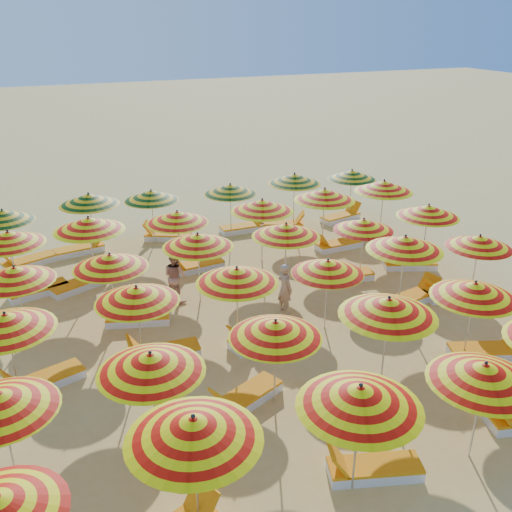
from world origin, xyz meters
name	(u,v)px	position (x,y,z in m)	size (l,w,h in m)	color
ground	(263,315)	(0.00, 0.00, 0.00)	(120.00, 120.00, 0.00)	#D9B660
umbrella_1	(194,429)	(-3.80, -6.15, 2.01)	(2.29, 2.29, 2.28)	silver
umbrella_2	(360,397)	(-1.04, -6.43, 1.99)	(2.40, 2.40, 2.26)	silver
umbrella_3	(484,373)	(1.45, -6.59, 1.88)	(2.23, 2.23, 2.14)	silver
umbrella_6	(0,401)	(-6.53, -4.02, 1.82)	(2.32, 2.32, 2.06)	silver
umbrella_7	(151,363)	(-3.96, -3.98, 1.89)	(2.05, 2.05, 2.14)	silver
umbrella_8	(275,329)	(-1.31, -3.67, 1.82)	(2.45, 2.45, 2.07)	silver
umbrella_9	(388,307)	(1.19, -4.02, 2.00)	(2.69, 2.69, 2.27)	silver
umbrella_10	(475,290)	(3.65, -3.91, 1.88)	(2.23, 2.23, 2.13)	silver
umbrella_12	(6,322)	(-6.39, -1.33, 1.88)	(2.65, 2.65, 2.14)	silver
umbrella_13	(137,295)	(-3.61, -1.04, 1.84)	(2.30, 2.30, 2.09)	silver
umbrella_14	(237,276)	(-1.17, -1.10, 1.90)	(2.11, 2.11, 2.16)	silver
umbrella_15	(328,267)	(1.27, -1.25, 1.77)	(2.39, 2.39, 2.01)	silver
umbrella_16	(405,243)	(3.76, -1.08, 1.98)	(2.26, 2.26, 2.25)	silver
umbrella_17	(479,242)	(6.16, -1.35, 1.76)	(2.30, 2.30, 2.00)	silver
umbrella_18	(15,274)	(-6.17, 1.27, 1.82)	(2.58, 2.58, 2.07)	silver
umbrella_19	(110,261)	(-3.86, 1.13, 1.84)	(2.26, 2.26, 2.09)	silver
umbrella_20	(198,241)	(-1.35, 1.51, 1.90)	(2.45, 2.45, 2.15)	silver
umbrella_21	(286,230)	(1.29, 1.29, 1.90)	(2.65, 2.65, 2.16)	silver
umbrella_22	(363,225)	(3.89, 1.17, 1.75)	(2.45, 2.45, 1.98)	silver
umbrella_23	(428,211)	(6.30, 1.13, 1.89)	(2.61, 2.61, 2.15)	silver
umbrella_24	(9,238)	(-6.27, 3.82, 1.88)	(2.19, 2.19, 2.14)	silver
umbrella_25	(89,224)	(-4.02, 3.83, 1.98)	(2.82, 2.82, 2.25)	silver
umbrella_26	(177,217)	(-1.32, 3.80, 1.85)	(2.50, 2.50, 2.10)	silver
umbrella_27	(262,206)	(1.50, 3.57, 1.94)	(2.20, 2.20, 2.21)	silver
umbrella_28	(325,195)	(3.91, 3.71, 2.00)	(2.76, 2.76, 2.27)	silver
umbrella_29	(384,186)	(6.43, 3.82, 1.99)	(2.74, 2.74, 2.26)	silver
umbrella_30	(3,216)	(-6.41, 6.20, 1.81)	(2.38, 2.38, 2.06)	silver
umbrella_31	(89,199)	(-3.66, 6.58, 1.92)	(2.28, 2.28, 2.18)	silver
umbrella_32	(151,195)	(-1.52, 6.52, 1.82)	(2.40, 2.40, 2.07)	silver
umbrella_33	(230,189)	(1.33, 6.15, 1.83)	(2.60, 2.60, 2.07)	silver
umbrella_34	(294,179)	(3.99, 6.23, 1.91)	(2.72, 2.72, 2.18)	silver
umbrella_35	(352,175)	(6.57, 6.24, 1.81)	(2.12, 2.12, 2.05)	silver
lounger_2	(372,468)	(-0.54, -6.29, 0.15)	(1.83, 1.06, 0.69)	white
lounger_5	(245,398)	(-1.90, -3.46, 0.15)	(1.82, 1.23, 0.69)	white
lounger_6	(486,351)	(4.24, -4.02, 0.15)	(1.83, 1.13, 0.69)	white
lounger_8	(43,381)	(-5.89, -1.14, 0.15)	(1.83, 1.06, 0.69)	white
lounger_9	(163,352)	(-3.11, -1.02, 0.15)	(1.77, 0.69, 0.69)	white
lounger_10	(259,338)	(-0.67, -1.31, 0.15)	(1.82, 1.02, 0.69)	white
lounger_11	(413,297)	(4.36, -0.97, 0.15)	(1.81, 0.90, 0.69)	white
lounger_12	(449,292)	(5.56, -1.11, 0.15)	(1.74, 0.60, 0.69)	white
lounger_13	(1,334)	(-6.76, 1.40, 0.15)	(1.83, 1.13, 0.69)	white
lounger_14	(136,318)	(-3.35, 0.93, 0.15)	(1.82, 1.03, 0.69)	white
lounger_15	(345,275)	(3.30, 1.12, 0.15)	(1.81, 0.88, 0.69)	white
lounger_16	(408,264)	(5.71, 1.07, 0.15)	(1.83, 1.16, 0.69)	white
lounger_17	(37,290)	(-5.76, 3.73, 0.15)	(1.82, 0.97, 0.69)	white
lounger_18	(79,284)	(-4.53, 3.69, 0.15)	(1.82, 1.22, 0.69)	white
lounger_19	(197,266)	(-0.81, 3.62, 0.15)	(1.78, 0.74, 0.69)	white
lounger_20	(338,245)	(4.41, 3.46, 0.15)	(1.75, 0.65, 0.69)	white
lounger_21	(363,234)	(5.83, 4.02, 0.15)	(1.82, 1.00, 0.69)	white
lounger_22	(28,262)	(-5.91, 6.11, 0.15)	(1.82, 1.16, 0.69)	white
lounger_23	(80,249)	(-4.17, 6.57, 0.15)	(1.80, 0.86, 0.69)	white
lounger_24	(167,236)	(-1.02, 6.69, 0.15)	(1.82, 1.25, 0.69)	white
lounger_25	(243,228)	(1.93, 6.39, 0.15)	(1.74, 0.59, 0.69)	white
lounger_26	(283,225)	(3.49, 6.11, 0.15)	(1.82, 1.24, 0.69)	white
lounger_27	(341,217)	(6.07, 6.03, 0.15)	(1.82, 0.93, 0.69)	white
beachgoer_b	(175,276)	(-1.98, 1.82, 0.77)	(0.75, 0.58, 1.54)	tan
beachgoer_a	(285,288)	(0.63, -0.08, 0.74)	(0.54, 0.36, 1.49)	tan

